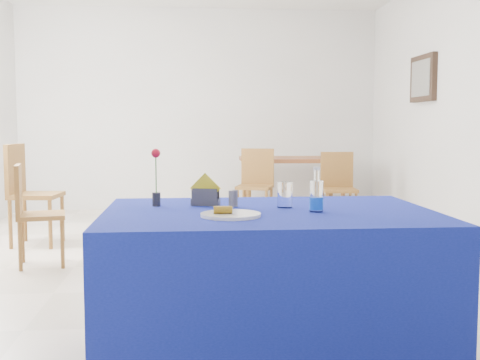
# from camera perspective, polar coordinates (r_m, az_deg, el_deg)

# --- Properties ---
(floor) EXTENTS (7.00, 7.00, 0.00)m
(floor) POSITION_cam_1_polar(r_m,az_deg,el_deg) (5.14, -3.03, -8.01)
(floor) COLOR beige
(floor) RESTS_ON ground
(room_shell) EXTENTS (7.00, 7.00, 7.00)m
(room_shell) POSITION_cam_1_polar(r_m,az_deg,el_deg) (5.04, -3.13, 11.74)
(room_shell) COLOR silver
(room_shell) RESTS_ON ground
(picture_frame) EXTENTS (0.06, 0.64, 0.52)m
(picture_frame) POSITION_cam_1_polar(r_m,az_deg,el_deg) (7.13, 16.98, 9.20)
(picture_frame) COLOR black
(picture_frame) RESTS_ON room_shell
(picture_art) EXTENTS (0.02, 0.52, 0.40)m
(picture_art) POSITION_cam_1_polar(r_m,az_deg,el_deg) (7.12, 16.79, 9.21)
(picture_art) COLOR #998C66
(picture_art) RESTS_ON room_shell
(plate) EXTENTS (0.28, 0.28, 0.01)m
(plate) POSITION_cam_1_polar(r_m,az_deg,el_deg) (2.74, -0.89, -3.31)
(plate) COLOR white
(plate) RESTS_ON blue_table
(drinking_glass) EXTENTS (0.08, 0.08, 0.13)m
(drinking_glass) POSITION_cam_1_polar(r_m,az_deg,el_deg) (3.04, 4.28, -1.40)
(drinking_glass) COLOR white
(drinking_glass) RESTS_ON blue_table
(salt_shaker) EXTENTS (0.03, 0.03, 0.08)m
(salt_shaker) POSITION_cam_1_polar(r_m,az_deg,el_deg) (3.04, -0.83, -1.80)
(salt_shaker) COLOR slate
(salt_shaker) RESTS_ON blue_table
(pepper_shaker) EXTENTS (0.03, 0.03, 0.08)m
(pepper_shaker) POSITION_cam_1_polar(r_m,az_deg,el_deg) (3.07, -0.49, -1.74)
(pepper_shaker) COLOR slate
(pepper_shaker) RESTS_ON blue_table
(blue_table) EXTENTS (1.60, 1.10, 0.76)m
(blue_table) POSITION_cam_1_polar(r_m,az_deg,el_deg) (3.01, 2.74, -10.07)
(blue_table) COLOR navy
(blue_table) RESTS_ON floor
(water_bottle) EXTENTS (0.07, 0.07, 0.21)m
(water_bottle) POSITION_cam_1_polar(r_m,az_deg,el_deg) (2.90, 7.25, -1.61)
(water_bottle) COLOR white
(water_bottle) RESTS_ON blue_table
(napkin_holder) EXTENTS (0.16, 0.10, 0.17)m
(napkin_holder) POSITION_cam_1_polar(r_m,az_deg,el_deg) (3.11, -3.29, -1.53)
(napkin_holder) COLOR #3C3D42
(napkin_holder) RESTS_ON blue_table
(rose_vase) EXTENTS (0.05, 0.05, 0.30)m
(rose_vase) POSITION_cam_1_polar(r_m,az_deg,el_deg) (3.10, -7.96, 0.10)
(rose_vase) COLOR #232328
(rose_vase) RESTS_ON blue_table
(oak_table) EXTENTS (1.36, 0.89, 0.76)m
(oak_table) POSITION_cam_1_polar(r_m,az_deg,el_deg) (7.93, 4.97, 1.58)
(oak_table) COLOR #96542B
(oak_table) RESTS_ON floor
(chair_bg_left) EXTENTS (0.50, 0.50, 0.90)m
(chair_bg_left) POSITION_cam_1_polar(r_m,az_deg,el_deg) (7.24, 1.53, -0.02)
(chair_bg_left) COLOR brown
(chair_bg_left) RESTS_ON floor
(chair_bg_right) EXTENTS (0.41, 0.41, 0.86)m
(chair_bg_right) POSITION_cam_1_polar(r_m,az_deg,el_deg) (7.15, 9.28, -0.30)
(chair_bg_right) COLOR brown
(chair_bg_right) RESTS_ON floor
(chair_win_a) EXTENTS (0.45, 0.45, 0.85)m
(chair_win_a) POSITION_cam_1_polar(r_m,az_deg,el_deg) (5.29, -19.19, -2.49)
(chair_win_a) COLOR brown
(chair_win_a) RESTS_ON floor
(chair_win_b) EXTENTS (0.48, 0.48, 0.99)m
(chair_win_b) POSITION_cam_1_polar(r_m,az_deg,el_deg) (6.23, -19.55, -0.63)
(chair_win_b) COLOR brown
(chair_win_b) RESTS_ON floor
(banana_pieces) EXTENTS (0.09, 0.04, 0.04)m
(banana_pieces) POSITION_cam_1_polar(r_m,az_deg,el_deg) (2.72, -1.61, -2.84)
(banana_pieces) COLOR gold
(banana_pieces) RESTS_ON plate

